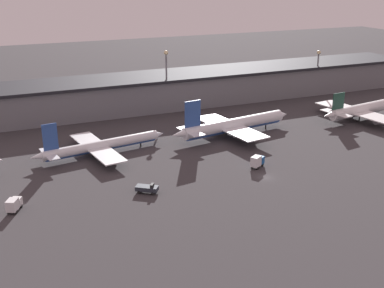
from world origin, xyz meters
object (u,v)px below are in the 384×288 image
(airplane_3, at_px, (358,110))
(service_vehicle_1, at_px, (257,161))
(service_vehicle_2, at_px, (147,188))
(service_vehicle_0, at_px, (14,204))
(airplane_2, at_px, (233,125))
(airplane_1, at_px, (100,146))

(airplane_3, xyz_separation_m, service_vehicle_1, (-61.80, -27.28, -1.72))
(airplane_3, bearing_deg, service_vehicle_2, -171.31)
(service_vehicle_0, bearing_deg, airplane_2, -42.20)
(airplane_3, bearing_deg, airplane_1, 169.94)
(service_vehicle_0, height_order, service_vehicle_2, service_vehicle_0)
(airplane_2, height_order, service_vehicle_0, airplane_2)
(service_vehicle_1, height_order, service_vehicle_2, service_vehicle_1)
(airplane_2, distance_m, service_vehicle_1, 30.22)
(service_vehicle_2, bearing_deg, service_vehicle_0, -149.30)
(airplane_3, relative_size, service_vehicle_2, 6.16)
(airplane_2, distance_m, service_vehicle_0, 82.04)
(service_vehicle_1, relative_size, service_vehicle_2, 0.87)
(airplane_1, distance_m, airplane_3, 102.48)
(airplane_1, xyz_separation_m, airplane_3, (102.46, -1.93, 0.85))
(service_vehicle_1, bearing_deg, airplane_2, 44.83)
(airplane_2, relative_size, service_vehicle_0, 9.14)
(service_vehicle_2, bearing_deg, airplane_2, 73.32)
(service_vehicle_0, xyz_separation_m, service_vehicle_2, (33.27, -2.93, -0.61))
(airplane_2, bearing_deg, airplane_3, -11.09)
(service_vehicle_0, relative_size, service_vehicle_1, 1.01)
(airplane_1, distance_m, service_vehicle_0, 41.38)
(airplane_3, height_order, service_vehicle_1, airplane_3)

